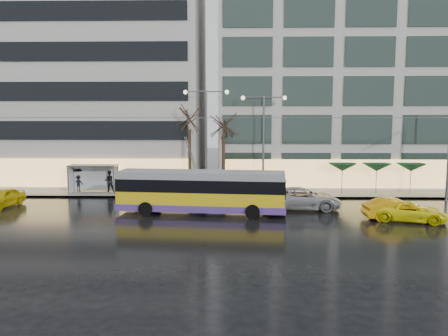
{
  "coord_description": "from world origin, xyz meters",
  "views": [
    {
      "loc": [
        4.46,
        -27.42,
        6.84
      ],
      "look_at": [
        3.69,
        5.0,
        3.05
      ],
      "focal_mm": 35.0,
      "sensor_mm": 36.0,
      "label": 1
    }
  ],
  "objects_px": {
    "trolleybus": "(201,193)",
    "street_lamp_near": "(206,127)",
    "taxi_a": "(2,198)",
    "bus_shelter": "(90,172)"
  },
  "relations": [
    {
      "from": "trolleybus",
      "to": "bus_shelter",
      "type": "bearing_deg",
      "value": 144.13
    },
    {
      "from": "bus_shelter",
      "to": "street_lamp_near",
      "type": "relative_size",
      "value": 0.47
    },
    {
      "from": "bus_shelter",
      "to": "street_lamp_near",
      "type": "bearing_deg",
      "value": 0.63
    },
    {
      "from": "trolleybus",
      "to": "street_lamp_near",
      "type": "xyz_separation_m",
      "value": [
        -0.11,
        7.7,
        4.5
      ]
    },
    {
      "from": "trolleybus",
      "to": "bus_shelter",
      "type": "xyz_separation_m",
      "value": [
        -10.49,
        7.59,
        0.47
      ]
    },
    {
      "from": "trolleybus",
      "to": "street_lamp_near",
      "type": "bearing_deg",
      "value": 90.83
    },
    {
      "from": "trolleybus",
      "to": "street_lamp_near",
      "type": "distance_m",
      "value": 8.92
    },
    {
      "from": "taxi_a",
      "to": "trolleybus",
      "type": "bearing_deg",
      "value": 0.71
    },
    {
      "from": "trolleybus",
      "to": "taxi_a",
      "type": "relative_size",
      "value": 2.87
    },
    {
      "from": "bus_shelter",
      "to": "street_lamp_near",
      "type": "xyz_separation_m",
      "value": [
        10.38,
        0.11,
        4.03
      ]
    }
  ]
}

